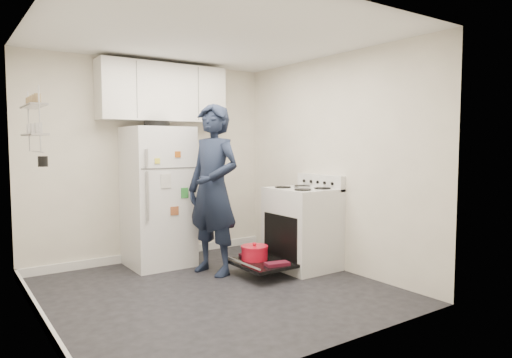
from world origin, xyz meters
TOP-DOWN VIEW (x-y plane):
  - room at (-0.03, 0.03)m, footprint 3.21×3.21m
  - electric_range at (1.26, 0.15)m, footprint 0.66×0.76m
  - open_oven_door at (0.67, 0.20)m, footprint 0.55×0.70m
  - refrigerator at (-0.07, 1.25)m, footprint 0.72×0.74m
  - upper_cabinets at (0.10, 1.43)m, footprint 1.60×0.33m
  - wall_shelf_rack at (-1.52, 0.49)m, footprint 0.14×0.60m
  - person at (0.30, 0.55)m, footprint 0.64×0.80m

SIDE VIEW (x-z plane):
  - open_oven_door at x=0.67m, z-range 0.08..0.31m
  - electric_range at x=1.26m, z-range -0.08..1.02m
  - refrigerator at x=-0.07m, z-range -0.03..1.71m
  - person at x=0.30m, z-range 0.00..1.91m
  - room at x=-0.03m, z-range -0.05..2.46m
  - wall_shelf_rack at x=-1.52m, z-range 1.37..1.98m
  - upper_cabinets at x=0.10m, z-range 1.75..2.45m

